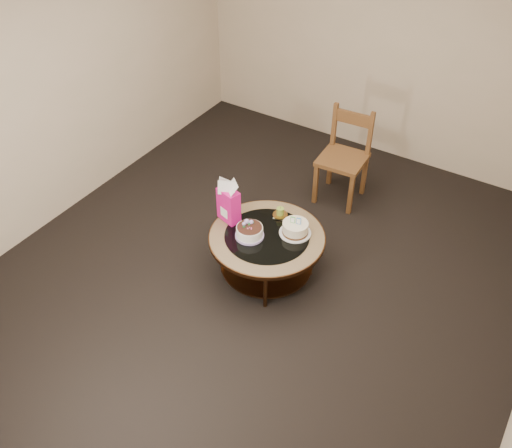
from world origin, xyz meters
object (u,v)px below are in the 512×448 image
Objects in this scene: cream_cake at (295,228)px; gift_bag at (229,201)px; decorated_cake at (250,232)px; coffee_table at (267,242)px; dining_chair at (344,156)px.

gift_bag is (-0.59, -0.15, 0.15)m from cream_cake.
decorated_cake is at bearing -155.63° from cream_cake.
cream_cake is at bearing 38.46° from coffee_table.
gift_bag reaches higher than coffee_table.
decorated_cake is 0.61× the size of gift_bag.
gift_bag is at bearing -111.25° from dining_chair.
coffee_table is 0.49m from gift_bag.
gift_bag is at bearing 179.03° from coffee_table.
cream_cake reaches higher than decorated_cake.
dining_chair is at bearing 88.81° from gift_bag.
gift_bag reaches higher than cream_cake.
dining_chair reaches higher than coffee_table.
decorated_cake is at bearing -143.01° from coffee_table.
gift_bag reaches higher than decorated_cake.
dining_chair is (0.05, 1.43, 0.12)m from coffee_table.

